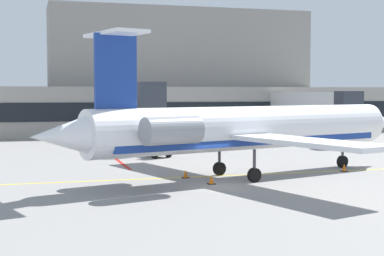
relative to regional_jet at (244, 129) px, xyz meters
The scene contains 11 objects.
ground 5.10m from the regional_jet, 138.39° to the right, with size 120.00×120.00×0.11m.
terminal_building 44.68m from the regional_jet, 86.55° to the left, with size 79.70×13.26×17.63m.
jet_bridge_west 26.20m from the regional_jet, 95.89° to the left, with size 2.40×21.41×6.67m.
jet_bridge_east 32.66m from the regional_jet, 54.80° to the left, with size 2.40×20.05×5.83m.
regional_jet is the anchor object (origin of this frame).
baggage_tug 24.97m from the regional_jet, 71.33° to the left, with size 3.43×3.42×1.95m.
pushback_tractor 14.17m from the regional_jet, 102.42° to the left, with size 2.81×3.49×1.91m.
belt_loader 18.67m from the regional_jet, 79.89° to the left, with size 3.02×2.30×1.99m.
safety_cone_bravo 4.70m from the regional_jet, 145.21° to the right, with size 0.47×0.47×0.55m.
safety_cone_charlie 8.70m from the regional_jet, ahead, with size 0.47×0.47×0.55m.
safety_cone_delta 4.96m from the regional_jet, 166.17° to the left, with size 0.47×0.47×0.55m.
Camera 1 is at (-11.06, -33.84, 5.72)m, focal length 54.67 mm.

